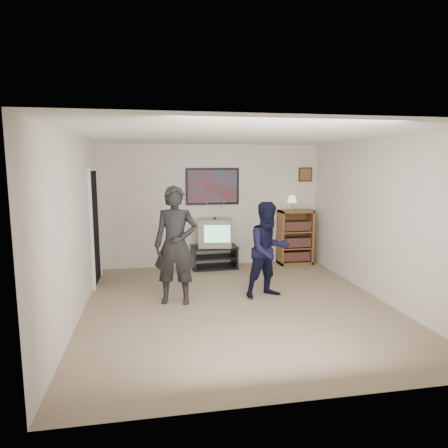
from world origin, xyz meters
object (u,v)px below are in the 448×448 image
object	(u,v)px
person_tall	(176,245)
media_stand	(214,257)
crt_television	(215,233)
bookshelf	(295,237)
person_short	(269,250)

from	to	relation	value
person_tall	media_stand	bearing A→B (deg)	76.65
media_stand	crt_television	world-z (taller)	crt_television
media_stand	bookshelf	xyz separation A→B (m)	(1.75, 0.05, 0.34)
person_tall	person_short	distance (m)	1.47
media_stand	crt_television	distance (m)	0.50
bookshelf	crt_television	bearing A→B (deg)	-178.34
bookshelf	person_short	xyz separation A→B (m)	(-1.17, -1.95, 0.19)
crt_television	person_short	bearing A→B (deg)	-64.91
crt_television	person_short	distance (m)	1.98
media_stand	person_tall	bearing A→B (deg)	-117.51
media_stand	person_short	xyz separation A→B (m)	(0.58, -1.90, 0.53)
media_stand	person_short	bearing A→B (deg)	-76.04
crt_television	person_tall	world-z (taller)	person_tall
bookshelf	person_short	size ratio (longest dim) A/B	0.75
crt_television	bookshelf	world-z (taller)	bookshelf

